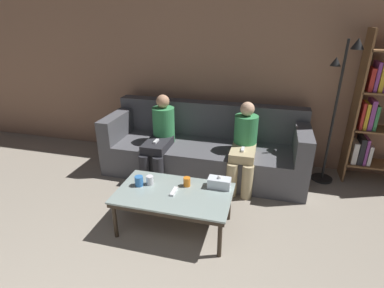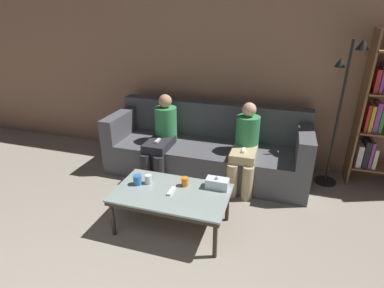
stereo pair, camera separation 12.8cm
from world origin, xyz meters
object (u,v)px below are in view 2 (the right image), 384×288
(seated_person_left_end, at_px, (162,135))
(seated_person_mid_left, at_px, (245,145))
(coffee_table, at_px, (172,195))
(cup_near_left, at_px, (138,180))
(cup_far_center, at_px, (148,179))
(game_remote, at_px, (171,191))
(couch, at_px, (207,149))
(tissue_box, at_px, (217,183))
(standing_lamp, at_px, (343,100))
(cup_near_right, at_px, (185,182))

(seated_person_left_end, distance_m, seated_person_mid_left, 1.07)
(coffee_table, height_order, cup_near_left, cup_near_left)
(cup_near_left, xyz_separation_m, cup_far_center, (0.10, 0.05, -0.00))
(cup_far_center, height_order, game_remote, cup_far_center)
(couch, height_order, cup_far_center, couch)
(seated_person_mid_left, bearing_deg, cup_far_center, -131.07)
(cup_near_left, bearing_deg, tissue_box, 12.43)
(cup_near_left, xyz_separation_m, standing_lamp, (1.95, 1.40, 0.61))
(cup_far_center, bearing_deg, coffee_table, -16.64)
(cup_far_center, height_order, seated_person_left_end, seated_person_left_end)
(cup_near_right, relative_size, tissue_box, 0.42)
(couch, height_order, standing_lamp, standing_lamp)
(couch, distance_m, standing_lamp, 1.74)
(cup_near_right, distance_m, tissue_box, 0.32)
(cup_near_left, bearing_deg, cup_far_center, 27.56)
(seated_person_left_end, bearing_deg, cup_far_center, -75.72)
(cup_near_left, distance_m, seated_person_left_end, 1.00)
(coffee_table, height_order, seated_person_mid_left, seated_person_mid_left)
(couch, height_order, seated_person_left_end, seated_person_left_end)
(seated_person_left_end, bearing_deg, standing_lamp, 10.99)
(cup_near_right, relative_size, cup_far_center, 1.01)
(standing_lamp, bearing_deg, cup_near_right, -139.32)
(seated_person_mid_left, bearing_deg, coffee_table, -118.06)
(cup_near_right, height_order, seated_person_left_end, seated_person_left_end)
(seated_person_left_end, bearing_deg, game_remote, -63.16)
(couch, xyz_separation_m, seated_person_left_end, (-0.54, -0.26, 0.23))
(game_remote, bearing_deg, coffee_table, 97.57)
(cup_far_center, distance_m, seated_person_left_end, 0.97)
(cup_far_center, xyz_separation_m, game_remote, (0.28, -0.08, -0.04))
(cup_near_left, bearing_deg, seated_person_mid_left, 47.28)
(couch, bearing_deg, seated_person_left_end, -154.21)
(cup_near_right, xyz_separation_m, seated_person_left_end, (-0.61, 0.87, 0.09))
(cup_near_left, bearing_deg, standing_lamp, 35.57)
(tissue_box, bearing_deg, standing_lamp, 46.18)
(cup_near_right, bearing_deg, cup_near_left, -166.00)
(coffee_table, distance_m, game_remote, 0.05)
(game_remote, height_order, seated_person_left_end, seated_person_left_end)
(tissue_box, distance_m, seated_person_left_end, 1.23)
(game_remote, height_order, standing_lamp, standing_lamp)
(coffee_table, distance_m, cup_near_left, 0.39)
(coffee_table, bearing_deg, seated_person_left_end, 116.84)
(seated_person_left_end, height_order, seated_person_mid_left, seated_person_left_end)
(couch, xyz_separation_m, cup_near_right, (0.07, -1.13, 0.14))
(cup_near_left, relative_size, seated_person_left_end, 0.10)
(tissue_box, height_order, game_remote, tissue_box)
(coffee_table, height_order, game_remote, game_remote)
(cup_near_left, distance_m, cup_far_center, 0.11)
(couch, relative_size, game_remote, 17.34)
(tissue_box, relative_size, seated_person_mid_left, 0.21)
(cup_near_right, bearing_deg, game_remote, -120.68)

